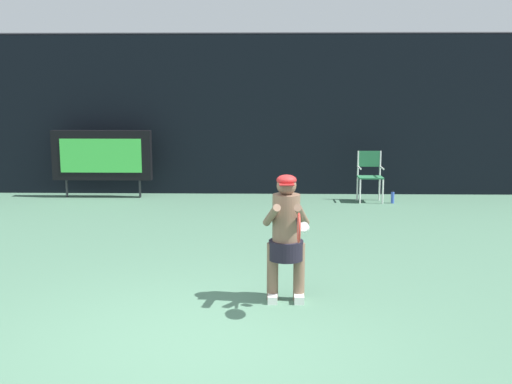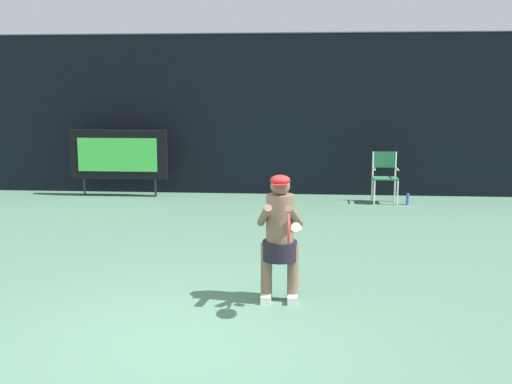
% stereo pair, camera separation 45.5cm
% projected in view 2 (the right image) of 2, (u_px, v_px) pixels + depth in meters
% --- Properties ---
extents(ground, '(18.00, 22.00, 0.03)m').
position_uv_depth(ground, '(175.00, 349.00, 5.65)').
color(ground, '#487058').
extents(backdrop_screen, '(18.00, 0.12, 3.66)m').
position_uv_depth(backdrop_screen, '(254.00, 115.00, 13.89)').
color(backdrop_screen, black).
rests_on(backdrop_screen, ground).
extents(scoreboard, '(2.20, 0.21, 1.50)m').
position_uv_depth(scoreboard, '(119.00, 154.00, 13.66)').
color(scoreboard, black).
rests_on(scoreboard, ground).
extents(umpire_chair, '(0.52, 0.44, 1.08)m').
position_uv_depth(umpire_chair, '(385.00, 174.00, 12.89)').
color(umpire_chair, white).
rests_on(umpire_chair, ground).
extents(water_bottle, '(0.07, 0.07, 0.27)m').
position_uv_depth(water_bottle, '(408.00, 199.00, 12.73)').
color(water_bottle, blue).
rests_on(water_bottle, ground).
extents(tennis_player, '(0.53, 0.61, 1.45)m').
position_uv_depth(tennis_player, '(280.00, 234.00, 6.79)').
color(tennis_player, white).
rests_on(tennis_player, ground).
extents(tennis_racket, '(0.03, 0.60, 0.31)m').
position_uv_depth(tennis_racket, '(289.00, 228.00, 6.22)').
color(tennis_racket, black).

